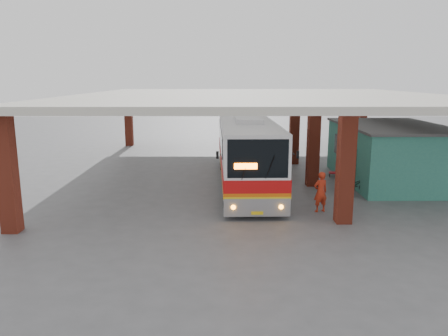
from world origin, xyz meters
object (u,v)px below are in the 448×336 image
coach_bus (246,150)px  red_chair (335,170)px  motorcycle (354,185)px  pedestrian (321,192)px

coach_bus → red_chair: bearing=17.1°
coach_bus → motorcycle: bearing=-23.1°
coach_bus → motorcycle: coach_bus is taller
pedestrian → red_chair: pedestrian is taller
motorcycle → pedestrian: size_ratio=1.02×
red_chair → pedestrian: bearing=-101.7°
coach_bus → pedestrian: coach_bus is taller
coach_bus → pedestrian: 5.79m
motorcycle → pedestrian: bearing=119.8°
motorcycle → red_chair: bearing=-21.6°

